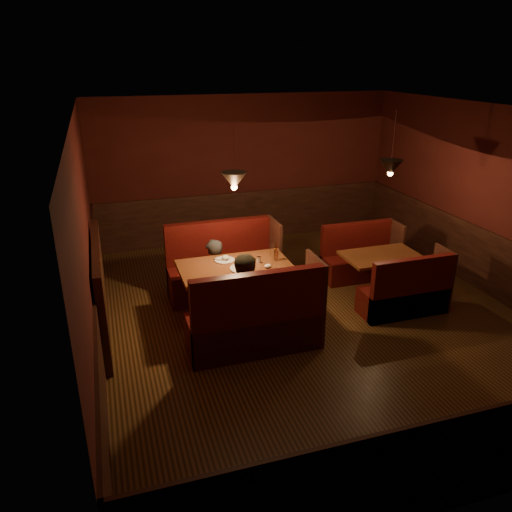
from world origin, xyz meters
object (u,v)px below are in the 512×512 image
object	(u,v)px
main_bench_far	(223,272)
diner_b	(248,286)
second_bench_far	(359,260)
main_table	(237,278)
main_bench_near	(257,325)
diner_a	(213,261)
second_table	(381,265)
second_bench_near	(407,296)

from	to	relation	value
main_bench_far	diner_b	xyz separation A→B (m)	(-0.01, -1.43, 0.40)
main_bench_far	second_bench_far	size ratio (longest dim) A/B	1.31
main_table	main_bench_near	world-z (taller)	main_bench_near
main_bench_near	second_bench_far	size ratio (longest dim) A/B	1.31
second_bench_far	diner_a	size ratio (longest dim) A/B	0.95
main_bench_far	second_bench_far	distance (m)	2.39
main_bench_far	second_bench_far	xyz separation A→B (m)	(2.39, -0.07, -0.07)
diner_a	main_table	bearing A→B (deg)	93.84
main_bench_near	second_table	distance (m)	2.57
main_bench_far	second_bench_near	world-z (taller)	main_bench_far
main_table	main_bench_near	xyz separation A→B (m)	(0.02, -0.89, -0.27)
diner_a	second_bench_far	bearing A→B (deg)	170.29
second_table	second_bench_near	world-z (taller)	second_bench_near
main_table	main_bench_near	distance (m)	0.93
diner_a	second_bench_near	bearing A→B (deg)	140.67
diner_b	second_bench_far	bearing A→B (deg)	28.39
diner_b	second_table	bearing A→B (deg)	14.14
main_table	diner_b	bearing A→B (deg)	-89.33
second_table	diner_a	world-z (taller)	diner_a
main_bench_far	second_bench_far	bearing A→B (deg)	-1.66
second_bench_far	main_table	bearing A→B (deg)	-161.20
main_bench_far	second_table	distance (m)	2.49
diner_b	main_bench_near	bearing A→B (deg)	-89.31
main_table	diner_b	xyz separation A→B (m)	(0.01, -0.54, 0.13)
second_bench_near	diner_b	bearing A→B (deg)	178.54
second_bench_near	second_bench_far	bearing A→B (deg)	90.00
main_table	diner_b	distance (m)	0.56
main_table	second_table	size ratio (longest dim) A/B	1.31
main_table	second_bench_near	world-z (taller)	main_table
main_bench_far	main_bench_near	xyz separation A→B (m)	(0.00, -1.78, 0.00)
second_bench_near	diner_a	world-z (taller)	diner_a
main_bench_near	second_bench_far	world-z (taller)	main_bench_near
main_table	second_bench_far	world-z (taller)	main_table
second_table	main_table	bearing A→B (deg)	-177.43
main_bench_near	diner_a	world-z (taller)	diner_a
main_bench_near	second_bench_near	world-z (taller)	main_bench_near
main_bench_near	diner_b	world-z (taller)	diner_b
second_bench_far	diner_b	size ratio (longest dim) A/B	0.85
second_bench_far	diner_a	distance (m)	2.65
second_table	second_bench_near	size ratio (longest dim) A/B	0.90
main_bench_far	main_bench_near	size ratio (longest dim) A/B	1.00
main_bench_far	second_bench_near	distance (m)	2.82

